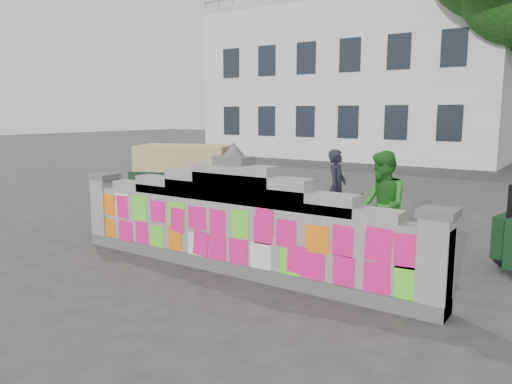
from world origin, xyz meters
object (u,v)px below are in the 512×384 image
(cyclist_bike, at_px, (336,215))
(pedestrian, at_px, (382,206))
(rickshaw_left, at_px, (188,176))
(cyclist_rider, at_px, (336,200))

(cyclist_bike, relative_size, pedestrian, 0.91)
(pedestrian, height_order, rickshaw_left, pedestrian)
(cyclist_bike, xyz_separation_m, cyclist_rider, (0.00, 0.00, 0.31))
(cyclist_rider, distance_m, pedestrian, 1.73)
(cyclist_bike, bearing_deg, cyclist_rider, -98.70)
(cyclist_bike, bearing_deg, pedestrian, -137.79)
(cyclist_bike, height_order, cyclist_rider, cyclist_rider)
(cyclist_rider, height_order, pedestrian, pedestrian)
(cyclist_bike, height_order, pedestrian, pedestrian)
(cyclist_rider, distance_m, rickshaw_left, 4.50)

